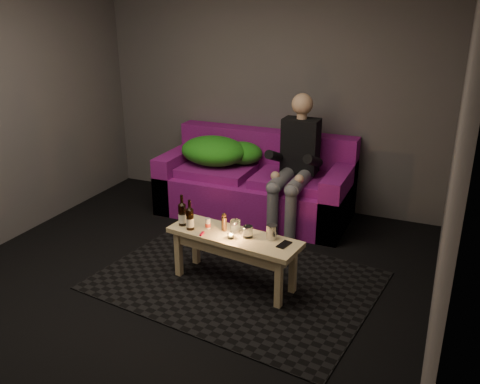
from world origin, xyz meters
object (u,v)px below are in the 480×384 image
(beer_bottle_b, at_px, (190,219))
(steel_cup, at_px, (272,232))
(coffee_table, at_px, (234,244))
(sofa, at_px, (256,186))
(person, at_px, (295,161))
(beer_bottle_a, at_px, (182,214))

(beer_bottle_b, relative_size, steel_cup, 2.23)
(coffee_table, height_order, steel_cup, steel_cup)
(sofa, relative_size, beer_bottle_b, 7.89)
(steel_cup, bearing_deg, coffee_table, -170.05)
(person, bearing_deg, beer_bottle_b, -108.87)
(beer_bottle_a, distance_m, steel_cup, 0.79)
(sofa, relative_size, beer_bottle_a, 7.57)
(beer_bottle_a, bearing_deg, steel_cup, 3.61)
(beer_bottle_a, bearing_deg, person, 66.81)
(sofa, bearing_deg, steel_cup, -64.32)
(beer_bottle_b, bearing_deg, coffee_table, 6.64)
(person, bearing_deg, coffee_table, -94.02)
(coffee_table, bearing_deg, steel_cup, 9.95)
(steel_cup, bearing_deg, beer_bottle_a, -176.39)
(beer_bottle_a, xyz_separation_m, beer_bottle_b, (0.10, -0.05, -0.00))
(sofa, distance_m, beer_bottle_b, 1.58)
(person, bearing_deg, beer_bottle_a, -113.19)
(coffee_table, distance_m, beer_bottle_b, 0.42)
(coffee_table, bearing_deg, person, 85.98)
(beer_bottle_a, relative_size, beer_bottle_b, 1.04)
(person, xyz_separation_m, beer_bottle_b, (-0.48, -1.39, -0.16))
(person, distance_m, beer_bottle_b, 1.48)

